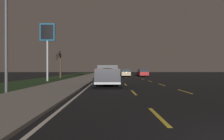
# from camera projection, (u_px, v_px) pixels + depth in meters

# --- Properties ---
(ground) EXTENTS (144.00, 144.00, 0.00)m
(ground) POSITION_uv_depth(u_px,v_px,m) (131.00, 79.00, 29.69)
(ground) COLOR black
(sidewalk_shoulder) EXTENTS (108.00, 4.00, 0.12)m
(sidewalk_shoulder) POSITION_uv_depth(u_px,v_px,m) (84.00, 78.00, 29.60)
(sidewalk_shoulder) COLOR gray
(sidewalk_shoulder) RESTS_ON ground
(grass_verge) EXTENTS (108.00, 6.00, 0.01)m
(grass_verge) POSITION_uv_depth(u_px,v_px,m) (52.00, 79.00, 29.54)
(grass_verge) COLOR #1E3819
(grass_verge) RESTS_ON ground
(lane_markings) EXTENTS (108.00, 7.04, 0.01)m
(lane_markings) POSITION_uv_depth(u_px,v_px,m) (111.00, 78.00, 32.73)
(lane_markings) COLOR yellow
(lane_markings) RESTS_ON ground
(pickup_truck) EXTENTS (5.44, 2.31, 1.87)m
(pickup_truck) POSITION_uv_depth(u_px,v_px,m) (107.00, 75.00, 16.69)
(pickup_truck) COLOR #232328
(pickup_truck) RESTS_ON ground
(sedan_red) EXTENTS (4.43, 2.08, 1.54)m
(sedan_red) POSITION_uv_depth(u_px,v_px,m) (142.00, 73.00, 38.86)
(sedan_red) COLOR maroon
(sedan_red) RESTS_ON ground
(sedan_tan) EXTENTS (4.45, 2.10, 1.54)m
(sedan_tan) POSITION_uv_depth(u_px,v_px,m) (126.00, 73.00, 38.16)
(sedan_tan) COLOR #9E845B
(sedan_tan) RESTS_ON ground
(gas_price_sign) EXTENTS (0.27, 1.90, 7.33)m
(gas_price_sign) POSITION_uv_depth(u_px,v_px,m) (47.00, 38.00, 23.79)
(gas_price_sign) COLOR #99999E
(gas_price_sign) RESTS_ON ground
(street_light_near) EXTENTS (0.36, 1.97, 7.90)m
(street_light_near) POSITION_uv_depth(u_px,v_px,m) (11.00, 18.00, 11.85)
(street_light_near) COLOR #4C4C51
(street_light_near) RESTS_ON ground
(bare_tree_far) EXTENTS (1.22, 1.04, 4.67)m
(bare_tree_far) POSITION_uv_depth(u_px,v_px,m) (60.00, 65.00, 31.98)
(bare_tree_far) COLOR #423323
(bare_tree_far) RESTS_ON ground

